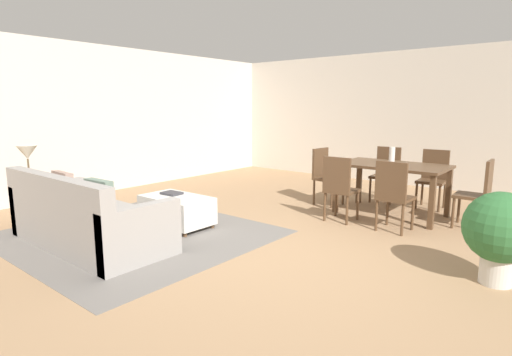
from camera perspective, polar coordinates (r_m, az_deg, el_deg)
ground_plane at (r=4.55m, az=2.26°, el=-10.50°), size 10.80×10.80×0.00m
wall_back at (r=8.79m, az=22.66°, el=7.64°), size 9.00×0.12×2.70m
wall_left at (r=8.08m, az=-21.84°, el=7.55°), size 0.12×11.00×2.70m
area_rug at (r=5.40m, az=-16.28°, el=-7.54°), size 3.00×2.80×0.01m
couch at (r=5.12m, az=-22.74°, el=-5.54°), size 2.16×0.92×0.86m
ottoman_table at (r=5.56m, az=-11.04°, el=-4.33°), size 0.96×0.57×0.41m
side_table at (r=6.30m, az=-29.00°, el=-1.80°), size 0.40×0.40×0.56m
table_lamp at (r=6.23m, az=-29.40°, el=2.95°), size 0.26×0.26×0.53m
dining_table at (r=6.31m, az=18.54°, el=0.99°), size 1.51×0.91×0.76m
dining_chair_near_left at (r=5.73m, az=11.60°, el=-1.00°), size 0.41×0.41×0.92m
dining_chair_near_right at (r=5.44m, az=18.69°, el=-1.91°), size 0.41×0.41×0.92m
dining_chair_far_left at (r=7.21m, az=17.78°, el=0.95°), size 0.42×0.42×0.92m
dining_chair_far_right at (r=7.01m, az=23.58°, el=0.34°), size 0.42×0.42×0.92m
dining_chair_head_east at (r=6.03m, az=28.81°, el=-1.50°), size 0.41×0.41×0.92m
dining_chair_head_west at (r=6.77m, az=9.62°, el=0.72°), size 0.43×0.43×0.92m
vase_centerpiece at (r=6.31m, az=18.51°, el=3.01°), size 0.08×0.08×0.25m
book_on_ottoman at (r=5.66m, az=-11.73°, el=-2.10°), size 0.27×0.22×0.03m
potted_plant at (r=4.25m, az=31.06°, el=-6.31°), size 0.64×0.64×0.85m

